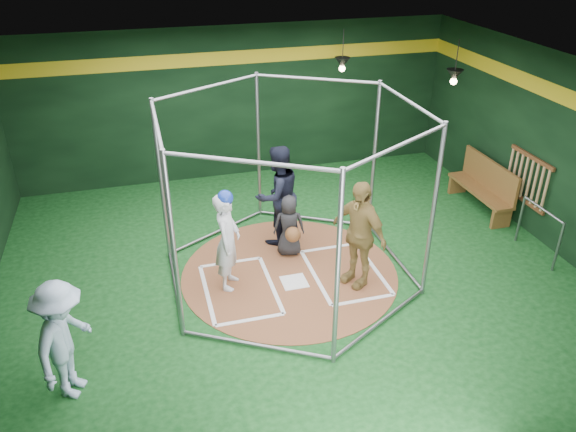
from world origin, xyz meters
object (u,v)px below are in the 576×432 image
object	(u,v)px
umpire	(278,195)
dugout_bench	(484,185)
visitor_leopard	(359,234)
batter_figure	(227,240)

from	to	relation	value
umpire	dugout_bench	distance (m)	4.57
umpire	visitor_leopard	bearing A→B (deg)	97.06
visitor_leopard	dugout_bench	distance (m)	4.07
batter_figure	dugout_bench	distance (m)	5.88
dugout_bench	umpire	bearing A→B (deg)	-178.28
visitor_leopard	batter_figure	bearing A→B (deg)	-129.81
visitor_leopard	dugout_bench	world-z (taller)	visitor_leopard
batter_figure	umpire	distance (m)	1.69
visitor_leopard	umpire	size ratio (longest dim) A/B	0.98
visitor_leopard	dugout_bench	size ratio (longest dim) A/B	1.01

